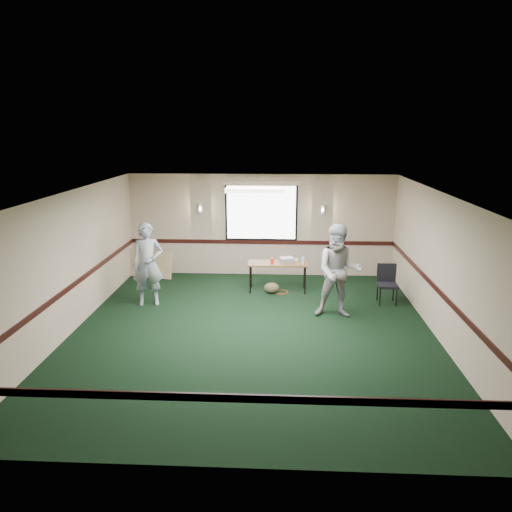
{
  "coord_description": "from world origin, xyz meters",
  "views": [
    {
      "loc": [
        0.53,
        -9.0,
        3.84
      ],
      "look_at": [
        0.0,
        1.3,
        1.2
      ],
      "focal_mm": 35.0,
      "sensor_mm": 36.0,
      "label": 1
    }
  ],
  "objects_px": {
    "conference_chair": "(387,280)",
    "person_left": "(148,264)",
    "folding_table": "(278,265)",
    "person_right": "(339,271)",
    "projector": "(287,260)"
  },
  "relations": [
    {
      "from": "projector",
      "to": "conference_chair",
      "type": "xyz_separation_m",
      "value": [
        2.26,
        -0.76,
        -0.25
      ]
    },
    {
      "from": "folding_table",
      "to": "person_right",
      "type": "relative_size",
      "value": 0.73
    },
    {
      "from": "person_right",
      "to": "conference_chair",
      "type": "bearing_deg",
      "value": 41.72
    },
    {
      "from": "conference_chair",
      "to": "person_left",
      "type": "relative_size",
      "value": 0.47
    },
    {
      "from": "projector",
      "to": "person_left",
      "type": "xyz_separation_m",
      "value": [
        -3.09,
        -1.17,
        0.16
      ]
    },
    {
      "from": "projector",
      "to": "person_left",
      "type": "bearing_deg",
      "value": -177.85
    },
    {
      "from": "projector",
      "to": "conference_chair",
      "type": "distance_m",
      "value": 2.4
    },
    {
      "from": "folding_table",
      "to": "person_right",
      "type": "distance_m",
      "value": 2.09
    },
    {
      "from": "person_left",
      "to": "conference_chair",
      "type": "bearing_deg",
      "value": -7.19
    },
    {
      "from": "folding_table",
      "to": "person_left",
      "type": "height_order",
      "value": "person_left"
    },
    {
      "from": "folding_table",
      "to": "projector",
      "type": "xyz_separation_m",
      "value": [
        0.22,
        0.08,
        0.11
      ]
    },
    {
      "from": "folding_table",
      "to": "person_left",
      "type": "relative_size",
      "value": 0.77
    },
    {
      "from": "conference_chair",
      "to": "person_left",
      "type": "distance_m",
      "value": 5.38
    },
    {
      "from": "folding_table",
      "to": "person_right",
      "type": "xyz_separation_m",
      "value": [
        1.27,
        -1.63,
        0.32
      ]
    },
    {
      "from": "conference_chair",
      "to": "person_right",
      "type": "relative_size",
      "value": 0.45
    }
  ]
}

